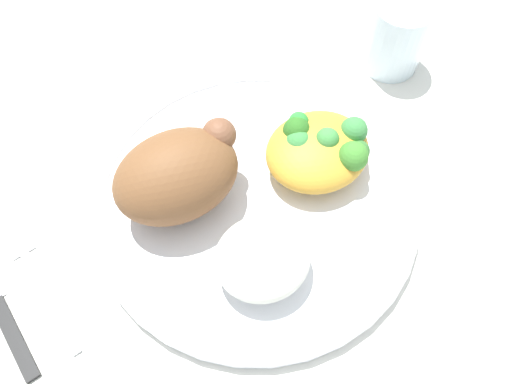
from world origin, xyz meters
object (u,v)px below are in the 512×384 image
object	(u,v)px
mac_cheese_with_broccoli	(320,149)
fork	(37,277)
roasted_chicken	(178,175)
plate	(256,202)
rice_pile	(263,258)
water_glass	(397,36)

from	to	relation	value
mac_cheese_with_broccoli	fork	world-z (taller)	mac_cheese_with_broccoli
mac_cheese_with_broccoli	roasted_chicken	bearing A→B (deg)	169.52
roasted_chicken	fork	distance (m)	0.15
roasted_chicken	fork	size ratio (longest dim) A/B	0.83
roasted_chicken	mac_cheese_with_broccoli	distance (m)	0.13
plate	roasted_chicken	world-z (taller)	roasted_chicken
plate	rice_pile	bearing A→B (deg)	-112.91
plate	roasted_chicken	xyz separation A→B (m)	(-0.06, 0.03, 0.05)
plate	rice_pile	size ratio (longest dim) A/B	3.74
plate	mac_cheese_with_broccoli	bearing A→B (deg)	6.21
plate	mac_cheese_with_broccoli	size ratio (longest dim) A/B	3.08
plate	water_glass	world-z (taller)	water_glass
roasted_chicken	rice_pile	bearing A→B (deg)	-71.03
plate	mac_cheese_with_broccoli	world-z (taller)	mac_cheese_with_broccoli
water_glass	plate	bearing A→B (deg)	-156.60
roasted_chicken	rice_pile	world-z (taller)	roasted_chicken
roasted_chicken	water_glass	size ratio (longest dim) A/B	1.48
plate	mac_cheese_with_broccoli	distance (m)	0.08
mac_cheese_with_broccoli	water_glass	world-z (taller)	water_glass
plate	roasted_chicken	bearing A→B (deg)	151.92
rice_pile	fork	xyz separation A→B (m)	(-0.18, 0.09, -0.04)
roasted_chicken	water_glass	xyz separation A→B (m)	(0.27, 0.06, -0.02)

